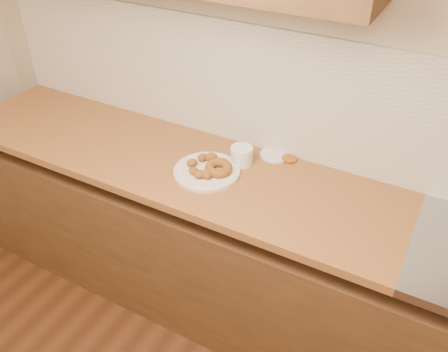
{
  "coord_description": "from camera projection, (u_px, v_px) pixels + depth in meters",
  "views": [
    {
      "loc": [
        0.5,
        0.15,
        2.16
      ],
      "look_at": [
        -0.31,
        1.64,
        0.93
      ],
      "focal_mm": 38.0,
      "sensor_mm": 36.0,
      "label": 1
    }
  ],
  "objects": [
    {
      "name": "tub_lid",
      "position": [
        275.0,
        155.0,
        2.28
      ],
      "size": [
        0.17,
        0.17,
        0.01
      ],
      "primitive_type": "cylinder",
      "rotation": [
        0.0,
        0.0,
        0.22
      ],
      "color": "silver",
      "rests_on": "butcher_block"
    },
    {
      "name": "plastic_tub",
      "position": [
        242.0,
        156.0,
        2.21
      ],
      "size": [
        0.12,
        0.12,
        0.09
      ],
      "primitive_type": "cylinder",
      "rotation": [
        0.0,
        0.0,
        -0.14
      ],
      "color": "white",
      "rests_on": "butcher_block"
    },
    {
      "name": "ring_donut",
      "position": [
        219.0,
        168.0,
        2.13
      ],
      "size": [
        0.17,
        0.17,
        0.06
      ],
      "primitive_type": "torus",
      "rotation": [
        0.1,
        0.0,
        0.54
      ],
      "color": "#8F551B",
      "rests_on": "donut_plate"
    },
    {
      "name": "backsplash",
      "position": [
        323.0,
        105.0,
        2.07
      ],
      "size": [
        3.6,
        0.02,
        0.6
      ],
      "primitive_type": "cube",
      "color": "beige",
      "rests_on": "wall_back"
    },
    {
      "name": "brass_jar_lid",
      "position": [
        289.0,
        159.0,
        2.25
      ],
      "size": [
        0.09,
        0.09,
        0.01
      ],
      "primitive_type": "cylinder",
      "rotation": [
        0.0,
        0.0,
        -0.28
      ],
      "color": "#A76E24",
      "rests_on": "butcher_block"
    },
    {
      "name": "base_cabinet",
      "position": [
        283.0,
        278.0,
        2.33
      ],
      "size": [
        3.6,
        0.6,
        0.77
      ],
      "primitive_type": "cube",
      "color": "#57371B",
      "rests_on": "floor"
    },
    {
      "name": "wooden_utensil",
      "position": [
        209.0,
        168.0,
        2.19
      ],
      "size": [
        0.17,
        0.09,
        0.01
      ],
      "primitive_type": "cube",
      "rotation": [
        0.0,
        0.0,
        0.44
      ],
      "color": "olive",
      "rests_on": "butcher_block"
    },
    {
      "name": "donut_plate",
      "position": [
        207.0,
        171.0,
        2.16
      ],
      "size": [
        0.3,
        0.3,
        0.02
      ],
      "primitive_type": "cylinder",
      "color": "beige",
      "rests_on": "butcher_block"
    },
    {
      "name": "wall_back",
      "position": [
        329.0,
        72.0,
        1.99
      ],
      "size": [
        4.0,
        0.02,
        2.7
      ],
      "primitive_type": "cube",
      "color": "#C6B493",
      "rests_on": "ground"
    },
    {
      "name": "fried_dough_chunks",
      "position": [
        202.0,
        166.0,
        2.15
      ],
      "size": [
        0.17,
        0.21,
        0.04
      ],
      "color": "#8F551B",
      "rests_on": "donut_plate"
    },
    {
      "name": "butcher_block",
      "position": [
        166.0,
        160.0,
        2.29
      ],
      "size": [
        2.3,
        0.62,
        0.04
      ],
      "primitive_type": "cube",
      "color": "#905D34",
      "rests_on": "base_cabinet"
    }
  ]
}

